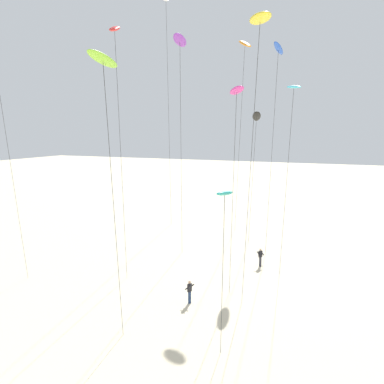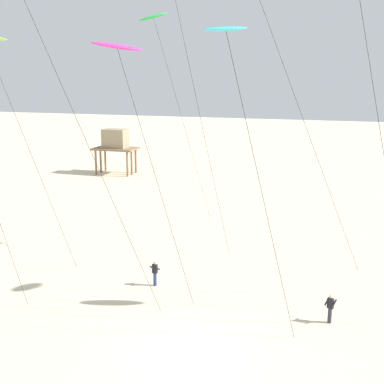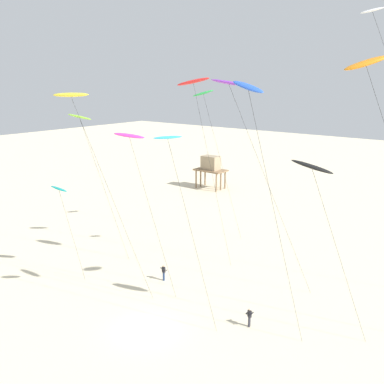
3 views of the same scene
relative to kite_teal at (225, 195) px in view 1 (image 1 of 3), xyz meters
The scene contains 14 objects.
ground_plane 16.21m from the kite_teal, ahead, with size 260.00×260.00×0.00m, color beige.
kite_teal is the anchor object (origin of this frame).
kite_yellow 9.76m from the kite_teal, ahead, with size 8.01×4.19×18.66m.
kite_blue 21.87m from the kite_teal, ahead, with size 5.62×2.48×19.81m.
kite_purple 19.11m from the kite_teal, 33.76° to the left, with size 9.27×4.44×19.87m.
kite_white 32.06m from the kite_teal, 33.29° to the left, with size 10.99×5.45×25.57m.
kite_orange 29.11m from the kite_teal, 16.80° to the left, with size 9.09×4.84×21.53m.
kite_lime 8.66m from the kite_teal, 118.57° to the left, with size 6.16×2.81×16.25m.
kite_black 24.23m from the kite_teal, 13.65° to the left, with size 6.07×2.95×14.15m.
kite_magenta 9.83m from the kite_teal, 15.84° to the left, with size 5.05×2.77×15.33m.
kite_cyan 15.48m from the kite_teal, ahead, with size 4.57×2.56×15.74m.
kite_red 17.01m from the kite_teal, 55.74° to the left, with size 5.52×3.01×20.09m.
kite_flyer_nearest 13.16m from the kite_teal, 34.90° to the left, with size 0.57×0.55×1.67m.
kite_flyer_middle 21.56m from the kite_teal, 11.28° to the left, with size 0.69×0.67×1.67m.
Camera 1 is at (-35.93, -6.91, 12.79)m, focal length 46.27 mm.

